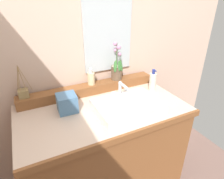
% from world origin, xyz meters
% --- Properties ---
extents(wall_back, '(2.85, 0.20, 2.42)m').
position_xyz_m(wall_back, '(0.00, 0.43, 1.21)').
color(wall_back, beige).
rests_on(wall_back, ground).
extents(vanity_cabinet, '(1.20, 0.66, 0.87)m').
position_xyz_m(vanity_cabinet, '(0.00, -0.00, 0.44)').
color(vanity_cabinet, brown).
rests_on(vanity_cabinet, ground).
extents(back_ledge, '(1.13, 0.11, 0.08)m').
position_xyz_m(back_ledge, '(0.00, 0.26, 0.91)').
color(back_ledge, brown).
rests_on(back_ledge, vanity_cabinet).
extents(sink_basin, '(0.45, 0.32, 0.26)m').
position_xyz_m(sink_basin, '(0.14, -0.11, 0.90)').
color(sink_basin, white).
rests_on(sink_basin, vanity_cabinet).
extents(potted_plant, '(0.10, 0.11, 0.33)m').
position_xyz_m(potted_plant, '(0.25, 0.26, 1.04)').
color(potted_plant, brown).
rests_on(potted_plant, back_ledge).
extents(soap_dispenser, '(0.06, 0.06, 0.14)m').
position_xyz_m(soap_dispenser, '(0.01, 0.26, 1.00)').
color(soap_dispenser, beige).
rests_on(soap_dispenser, back_ledge).
extents(reed_diffuser, '(0.10, 0.09, 0.24)m').
position_xyz_m(reed_diffuser, '(-0.49, 0.27, 0.98)').
color(reed_diffuser, olive).
rests_on(reed_diffuser, back_ledge).
extents(lotion_bottle, '(0.06, 0.06, 0.19)m').
position_xyz_m(lotion_bottle, '(0.49, 0.08, 0.95)').
color(lotion_bottle, beige).
rests_on(lotion_bottle, vanity_cabinet).
extents(tissue_box, '(0.14, 0.14, 0.13)m').
position_xyz_m(tissue_box, '(-0.24, 0.08, 0.93)').
color(tissue_box, teal).
rests_on(tissue_box, vanity_cabinet).
extents(mirror, '(0.41, 0.02, 0.56)m').
position_xyz_m(mirror, '(0.19, 0.32, 1.31)').
color(mirror, silver).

